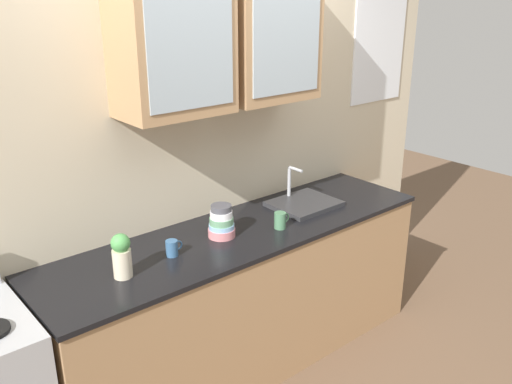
# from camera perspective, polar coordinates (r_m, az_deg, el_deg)

# --- Properties ---
(ground_plane) EXTENTS (10.00, 10.00, 0.00)m
(ground_plane) POSITION_cam_1_polar(r_m,az_deg,el_deg) (3.82, -1.30, -16.87)
(ground_plane) COLOR brown
(back_wall_unit) EXTENTS (4.18, 0.46, 2.67)m
(back_wall_unit) POSITION_cam_1_polar(r_m,az_deg,el_deg) (3.40, -4.99, 6.83)
(back_wall_unit) COLOR beige
(back_wall_unit) RESTS_ON ground_plane
(counter) EXTENTS (2.54, 0.68, 0.94)m
(counter) POSITION_cam_1_polar(r_m,az_deg,el_deg) (3.55, -1.36, -10.85)
(counter) COLOR #A87F56
(counter) RESTS_ON ground_plane
(sink_faucet) EXTENTS (0.42, 0.36, 0.25)m
(sink_faucet) POSITION_cam_1_polar(r_m,az_deg,el_deg) (3.70, 4.93, -1.12)
(sink_faucet) COLOR #2D2D30
(sink_faucet) RESTS_ON counter
(bowl_stack) EXTENTS (0.16, 0.16, 0.19)m
(bowl_stack) POSITION_cam_1_polar(r_m,az_deg,el_deg) (3.23, -3.57, -3.15)
(bowl_stack) COLOR #D87F84
(bowl_stack) RESTS_ON counter
(vase) EXTENTS (0.10, 0.10, 0.24)m
(vase) POSITION_cam_1_polar(r_m,az_deg,el_deg) (2.85, -13.67, -6.35)
(vase) COLOR beige
(vase) RESTS_ON counter
(cup_near_sink) EXTENTS (0.11, 0.07, 0.10)m
(cup_near_sink) POSITION_cam_1_polar(r_m,az_deg,el_deg) (3.34, 2.53, -2.92)
(cup_near_sink) COLOR #4C7F59
(cup_near_sink) RESTS_ON counter
(cup_near_bowls) EXTENTS (0.10, 0.07, 0.09)m
(cup_near_bowls) POSITION_cam_1_polar(r_m,az_deg,el_deg) (3.05, -8.62, -5.72)
(cup_near_bowls) COLOR #38608C
(cup_near_bowls) RESTS_ON counter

